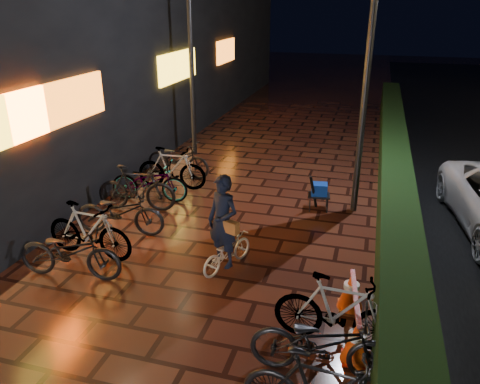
% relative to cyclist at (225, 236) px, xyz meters
% --- Properties ---
extents(ground, '(80.00, 80.00, 0.00)m').
position_rel_cyclist_xyz_m(ground, '(-0.33, -1.97, -0.67)').
color(ground, '#381911').
rests_on(ground, ground).
extents(hedge, '(0.70, 20.00, 1.00)m').
position_rel_cyclist_xyz_m(hedge, '(2.97, 6.03, -0.17)').
color(hedge, black).
rests_on(hedge, ground).
extents(storefront_block, '(12.09, 22.00, 9.00)m').
position_rel_cyclist_xyz_m(storefront_block, '(-9.83, 9.53, 3.83)').
color(storefront_block, black).
rests_on(storefront_block, ground).
extents(lamp_post_hedge, '(0.51, 0.21, 5.32)m').
position_rel_cyclist_xyz_m(lamp_post_hedge, '(2.09, 3.28, 2.25)').
color(lamp_post_hedge, black).
rests_on(lamp_post_hedge, ground).
extents(lamp_post_sf, '(0.52, 0.17, 5.46)m').
position_rel_cyclist_xyz_m(lamp_post_sf, '(-3.02, 6.29, 2.33)').
color(lamp_post_sf, black).
rests_on(lamp_post_sf, ground).
extents(cyclist, '(0.89, 1.33, 1.81)m').
position_rel_cyclist_xyz_m(cyclist, '(0.00, 0.00, 0.00)').
color(cyclist, silver).
rests_on(cyclist, ground).
extents(traffic_barrier, '(0.55, 1.59, 0.64)m').
position_rel_cyclist_xyz_m(traffic_barrier, '(2.33, -1.15, -0.35)').
color(traffic_barrier, '#F7460D').
rests_on(traffic_barrier, ground).
extents(cart_assembly, '(0.55, 0.57, 0.93)m').
position_rel_cyclist_xyz_m(cart_assembly, '(1.28, 3.07, -0.20)').
color(cart_assembly, black).
rests_on(cart_assembly, ground).
extents(parked_bikes_storefront, '(2.16, 6.12, 1.10)m').
position_rel_cyclist_xyz_m(parked_bikes_storefront, '(-2.61, 1.64, -0.16)').
color(parked_bikes_storefront, black).
rests_on(parked_bikes_storefront, ground).
extents(parked_bikes_hedge, '(2.02, 2.19, 1.10)m').
position_rel_cyclist_xyz_m(parked_bikes_hedge, '(2.06, -2.20, -0.14)').
color(parked_bikes_hedge, black).
rests_on(parked_bikes_hedge, ground).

